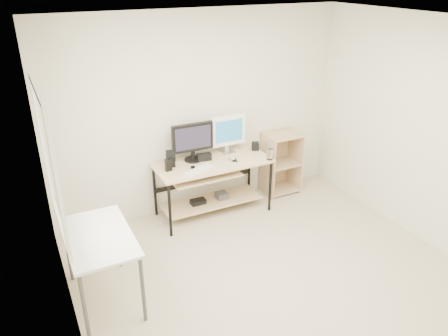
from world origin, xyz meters
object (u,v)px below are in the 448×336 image
side_table (99,242)px  black_monitor (193,140)px  desk (211,177)px  shelf_unit (280,162)px  audio_controller (168,165)px  white_imac (228,131)px

side_table → black_monitor: black_monitor is taller
desk → black_monitor: (-0.18, 0.15, 0.50)m
desk → shelf_unit: size_ratio=1.67×
black_monitor → audio_controller: 0.47m
desk → white_imac: (0.35, 0.18, 0.51)m
desk → black_monitor: 0.55m
shelf_unit → white_imac: 1.02m
desk → side_table: same height
desk → side_table: size_ratio=1.50×
black_monitor → white_imac: bearing=5.0°
black_monitor → audio_controller: (-0.39, -0.16, -0.21)m
side_table → white_imac: size_ratio=1.91×
white_imac → audio_controller: 0.97m
desk → side_table: (-1.65, -1.06, 0.13)m
shelf_unit → black_monitor: (-1.36, -0.01, 0.58)m
shelf_unit → side_table: bearing=-156.7°
shelf_unit → audio_controller: bearing=-174.5°
side_table → shelf_unit: (2.83, 1.22, -0.22)m
side_table → shelf_unit: shelf_unit is taller
shelf_unit → black_monitor: bearing=-179.6°
side_table → shelf_unit: size_ratio=1.11×
audio_controller → white_imac: bearing=3.6°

